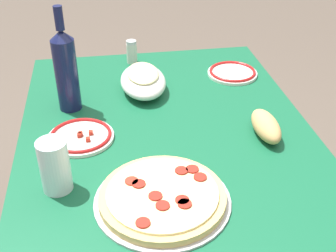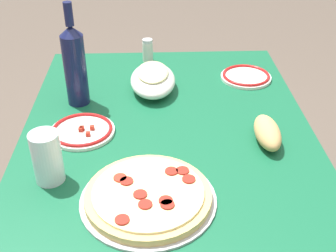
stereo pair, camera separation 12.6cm
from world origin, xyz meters
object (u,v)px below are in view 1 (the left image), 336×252
(water_glass, at_px, (55,166))
(pepperoni_pizza, at_px, (162,197))
(dining_table, at_px, (168,169))
(bread_loaf, at_px, (266,126))
(side_plate_far, at_px, (232,72))
(side_plate_near, at_px, (81,136))
(baked_pasta_dish, at_px, (143,80))
(spice_shaker, at_px, (132,52))
(wine_bottle, at_px, (66,69))

(water_glass, bearing_deg, pepperoni_pizza, -109.99)
(dining_table, relative_size, bread_loaf, 7.29)
(side_plate_far, bearing_deg, bread_loaf, 177.53)
(side_plate_near, height_order, bread_loaf, bread_loaf)
(pepperoni_pizza, distance_m, side_plate_far, 0.71)
(baked_pasta_dish, height_order, side_plate_near, baked_pasta_dish)
(dining_table, xyz_separation_m, spice_shaker, (0.51, 0.06, 0.17))
(wine_bottle, bearing_deg, dining_table, -125.77)
(side_plate_near, xyz_separation_m, spice_shaker, (0.49, -0.19, 0.03))
(water_glass, xyz_separation_m, side_plate_near, (0.21, -0.05, -0.06))
(bread_loaf, bearing_deg, spice_shaker, 30.68)
(bread_loaf, height_order, spice_shaker, spice_shaker)
(wine_bottle, height_order, water_glass, wine_bottle)
(baked_pasta_dish, bearing_deg, bread_loaf, -135.92)
(side_plate_near, bearing_deg, dining_table, -94.42)
(water_glass, distance_m, side_plate_near, 0.22)
(baked_pasta_dish, xyz_separation_m, spice_shaker, (0.23, 0.02, 0.00))
(spice_shaker, bearing_deg, side_plate_far, -115.31)
(dining_table, bearing_deg, spice_shaker, 6.27)
(side_plate_far, distance_m, spice_shaker, 0.39)
(pepperoni_pizza, bearing_deg, side_plate_far, -29.25)
(baked_pasta_dish, bearing_deg, wine_bottle, 107.96)
(water_glass, xyz_separation_m, spice_shaker, (0.70, -0.24, -0.02))
(dining_table, height_order, side_plate_near, side_plate_near)
(dining_table, height_order, wine_bottle, wine_bottle)
(pepperoni_pizza, bearing_deg, wine_bottle, 24.96)
(water_glass, bearing_deg, spice_shaker, -19.27)
(dining_table, distance_m, pepperoni_pizza, 0.31)
(dining_table, bearing_deg, water_glass, 121.87)
(pepperoni_pizza, relative_size, baked_pasta_dish, 1.34)
(baked_pasta_dish, bearing_deg, spice_shaker, 4.08)
(baked_pasta_dish, xyz_separation_m, wine_bottle, (-0.08, 0.24, 0.09))
(pepperoni_pizza, distance_m, bread_loaf, 0.40)
(dining_table, distance_m, water_glass, 0.40)
(dining_table, relative_size, wine_bottle, 3.61)
(dining_table, bearing_deg, side_plate_near, 85.58)
(pepperoni_pizza, distance_m, wine_bottle, 0.54)
(dining_table, xyz_separation_m, water_glass, (-0.19, 0.30, 0.19))
(pepperoni_pizza, relative_size, side_plate_near, 1.71)
(side_plate_far, bearing_deg, water_glass, 132.07)
(baked_pasta_dish, relative_size, spice_shaker, 2.76)
(wine_bottle, distance_m, spice_shaker, 0.39)
(bread_loaf, bearing_deg, side_plate_near, 82.93)
(wine_bottle, xyz_separation_m, spice_shaker, (0.31, -0.22, -0.09))
(water_glass, relative_size, side_plate_near, 0.72)
(wine_bottle, relative_size, water_glass, 2.42)
(dining_table, distance_m, bread_loaf, 0.32)
(baked_pasta_dish, height_order, side_plate_far, baked_pasta_dish)
(baked_pasta_dish, relative_size, water_glass, 1.77)
(side_plate_far, bearing_deg, wine_bottle, 104.39)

